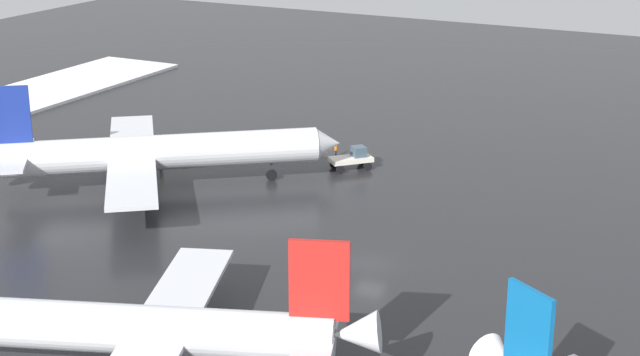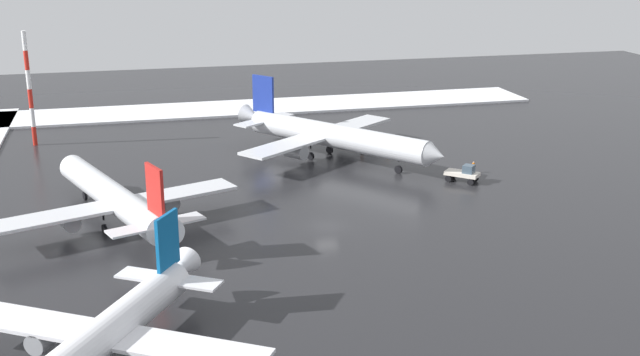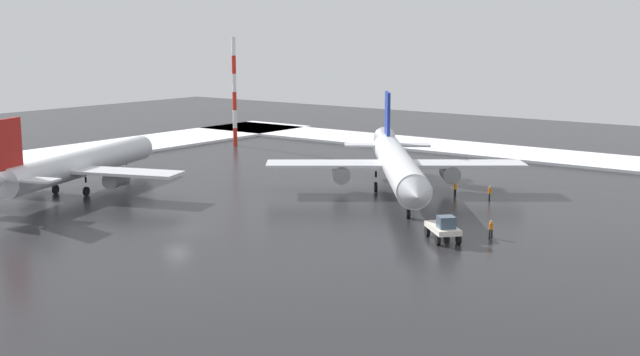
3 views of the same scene
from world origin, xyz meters
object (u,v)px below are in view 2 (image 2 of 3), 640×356
(airplane_foreground_jet, at_px, (114,197))
(ground_crew_near_tug, at_px, (388,143))
(airplane_parked_starboard, at_px, (94,344))
(antenna_mast, at_px, (30,89))
(pushback_tug, at_px, (464,173))
(ground_crew_mid_apron, at_px, (473,167))
(airplane_far_rear, at_px, (332,135))
(ground_crew_beside_wing, at_px, (362,145))

(airplane_foreground_jet, xyz_separation_m, ground_crew_near_tug, (-25.04, 42.30, -2.41))
(airplane_parked_starboard, distance_m, antenna_mast, 77.27)
(pushback_tug, relative_size, ground_crew_near_tug, 2.84)
(airplane_foreground_jet, xyz_separation_m, ground_crew_mid_apron, (-9.26, 49.89, -2.41))
(airplane_foreground_jet, bearing_deg, airplane_far_rear, -76.76)
(ground_crew_beside_wing, bearing_deg, ground_crew_mid_apron, 65.79)
(ground_crew_near_tug, height_order, antenna_mast, antenna_mast)
(airplane_parked_starboard, bearing_deg, ground_crew_beside_wing, 179.11)
(airplane_parked_starboard, height_order, antenna_mast, antenna_mast)
(airplane_far_rear, distance_m, airplane_foreground_jet, 38.51)
(airplane_far_rear, height_order, ground_crew_beside_wing, airplane_far_rear)
(airplane_parked_starboard, bearing_deg, airplane_foreground_jet, -150.14)
(pushback_tug, xyz_separation_m, ground_crew_beside_wing, (-19.26, -8.86, -0.31))
(ground_crew_mid_apron, bearing_deg, airplane_far_rear, -149.91)
(airplane_parked_starboard, xyz_separation_m, ground_crew_beside_wing, (-60.15, 39.52, -2.20))
(ground_crew_mid_apron, bearing_deg, ground_crew_beside_wing, -168.54)
(ground_crew_beside_wing, xyz_separation_m, ground_crew_mid_apron, (15.67, 11.94, 0.00))
(ground_crew_mid_apron, bearing_deg, ground_crew_near_tug, 179.82)
(airplane_far_rear, bearing_deg, antenna_mast, -151.17)
(airplane_far_rear, xyz_separation_m, ground_crew_mid_apron, (12.04, 17.80, -2.76))
(pushback_tug, bearing_deg, airplane_parked_starboard, -96.48)
(pushback_tug, height_order, ground_crew_mid_apron, pushback_tug)
(antenna_mast, bearing_deg, airplane_parked_starboard, 8.15)
(airplane_parked_starboard, relative_size, ground_crew_mid_apron, 16.77)
(airplane_far_rear, relative_size, antenna_mast, 1.74)
(airplane_foreground_jet, bearing_deg, ground_crew_near_tug, -79.72)
(ground_crew_near_tug, height_order, ground_crew_beside_wing, same)
(ground_crew_beside_wing, distance_m, antenna_mast, 53.60)
(airplane_far_rear, distance_m, airplane_parked_starboard, 65.79)
(ground_crew_near_tug, xyz_separation_m, ground_crew_beside_wing, (0.12, -4.36, 0.00))
(airplane_far_rear, bearing_deg, pushback_tug, 5.98)
(pushback_tug, relative_size, ground_crew_beside_wing, 2.84)
(airplane_parked_starboard, relative_size, antenna_mast, 1.56)
(ground_crew_near_tug, relative_size, ground_crew_beside_wing, 1.00)
(airplane_far_rear, bearing_deg, ground_crew_near_tug, 72.83)
(airplane_parked_starboard, distance_m, ground_crew_near_tug, 74.58)
(airplane_parked_starboard, height_order, ground_crew_near_tug, airplane_parked_starboard)
(ground_crew_mid_apron, bearing_deg, antenna_mast, -142.83)
(ground_crew_near_tug, bearing_deg, ground_crew_beside_wing, -29.32)
(airplane_far_rear, xyz_separation_m, airplane_parked_starboard, (56.52, -33.66, -0.56))
(airplane_far_rear, distance_m, pushback_tug, 21.61)
(ground_crew_near_tug, height_order, ground_crew_mid_apron, same)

